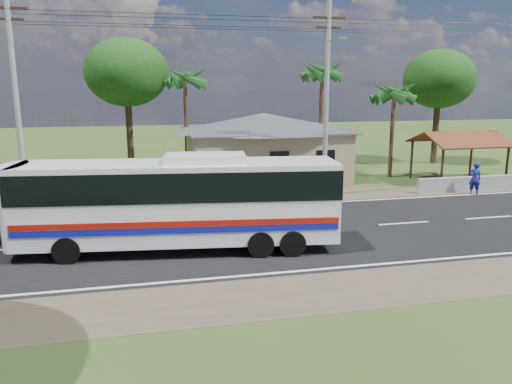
{
  "coord_description": "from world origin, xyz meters",
  "views": [
    {
      "loc": [
        -7.08,
        -20.12,
        6.3
      ],
      "look_at": [
        -2.28,
        1.0,
        1.61
      ],
      "focal_mm": 35.0,
      "sensor_mm": 36.0,
      "label": 1
    }
  ],
  "objects_px": {
    "person": "(475,179)",
    "motorcycle": "(301,185)",
    "coach_bus": "(180,196)",
    "small_car": "(18,221)",
    "waiting_shed": "(459,140)"
  },
  "relations": [
    {
      "from": "person",
      "to": "coach_bus",
      "type": "bearing_deg",
      "value": 38.65
    },
    {
      "from": "coach_bus",
      "to": "small_car",
      "type": "bearing_deg",
      "value": 158.25
    },
    {
      "from": "motorcycle",
      "to": "small_car",
      "type": "height_order",
      "value": "small_car"
    },
    {
      "from": "person",
      "to": "small_car",
      "type": "relative_size",
      "value": 0.55
    },
    {
      "from": "coach_bus",
      "to": "person",
      "type": "bearing_deg",
      "value": 26.95
    },
    {
      "from": "waiting_shed",
      "to": "small_car",
      "type": "relative_size",
      "value": 1.52
    },
    {
      "from": "waiting_shed",
      "to": "person",
      "type": "distance_m",
      "value": 4.38
    },
    {
      "from": "small_car",
      "to": "coach_bus",
      "type": "bearing_deg",
      "value": -26.14
    },
    {
      "from": "waiting_shed",
      "to": "motorcycle",
      "type": "xyz_separation_m",
      "value": [
        -11.09,
        -1.06,
        -2.24
      ]
    },
    {
      "from": "waiting_shed",
      "to": "small_car",
      "type": "height_order",
      "value": "waiting_shed"
    },
    {
      "from": "small_car",
      "to": "waiting_shed",
      "type": "bearing_deg",
      "value": 16.76
    },
    {
      "from": "motorcycle",
      "to": "person",
      "type": "xyz_separation_m",
      "value": [
        9.69,
        -2.69,
        0.46
      ]
    },
    {
      "from": "person",
      "to": "waiting_shed",
      "type": "bearing_deg",
      "value": -91.53
    },
    {
      "from": "person",
      "to": "motorcycle",
      "type": "bearing_deg",
      "value": 3.47
    },
    {
      "from": "waiting_shed",
      "to": "coach_bus",
      "type": "relative_size",
      "value": 0.42
    }
  ]
}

